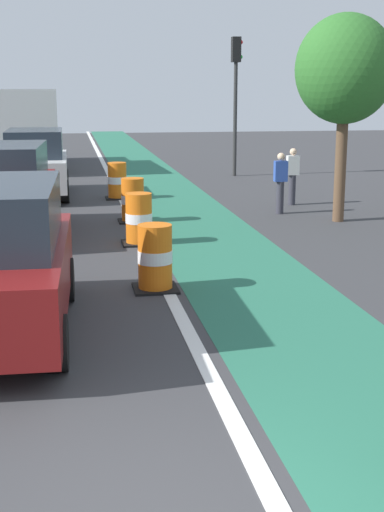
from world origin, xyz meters
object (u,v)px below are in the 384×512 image
object	(u,v)px
traffic_light_corner	(236,82)
pedestrian_crossing	(280,181)
parked_suv_second	(7,190)
traffic_barrel_back	(133,201)
parked_suv_third	(36,163)
traffic_barrel_mid	(139,219)
street_tree_sidewalk	(345,70)
pedestrian_waiting	(293,175)
delivery_truck_down_block	(26,124)
traffic_barrel_far	(117,181)
traffic_barrel_front	(155,258)

from	to	relation	value
traffic_light_corner	pedestrian_crossing	bearing A→B (deg)	-95.07
parked_suv_second	traffic_barrel_back	bearing A→B (deg)	21.89
parked_suv_third	traffic_barrel_mid	xyz separation A→B (m)	(2.41, -7.38, -0.50)
parked_suv_third	parked_suv_second	bearing A→B (deg)	-93.82
street_tree_sidewalk	pedestrian_waiting	bearing A→B (deg)	97.67
traffic_barrel_mid	pedestrian_crossing	bearing A→B (deg)	37.69
delivery_truck_down_block	traffic_light_corner	bearing A→B (deg)	-27.44
parked_suv_third	traffic_light_corner	xyz separation A→B (m)	(7.22, 4.19, 2.47)
traffic_barrel_far	pedestrian_waiting	xyz separation A→B (m)	(4.83, -2.04, 0.33)
traffic_barrel_front	traffic_barrel_mid	size ratio (longest dim) A/B	1.00
parked_suv_second	parked_suv_third	distance (m)	5.94
parked_suv_second	pedestrian_crossing	world-z (taller)	parked_suv_second
traffic_barrel_mid	traffic_light_corner	xyz separation A→B (m)	(4.81, 11.57, 2.97)
parked_suv_second	traffic_barrel_mid	world-z (taller)	parked_suv_second
traffic_barrel_front	traffic_barrel_far	bearing A→B (deg)	89.52
traffic_barrel_back	traffic_barrel_far	distance (m)	3.91
traffic_barrel_back	pedestrian_waiting	size ratio (longest dim) A/B	0.68
parked_suv_third	street_tree_sidewalk	size ratio (longest dim) A/B	0.92
traffic_barrel_mid	traffic_barrel_far	distance (m)	6.54
traffic_barrel_front	pedestrian_crossing	distance (m)	7.91
traffic_barrel_back	pedestrian_waiting	xyz separation A→B (m)	(4.72, 1.87, 0.33)
traffic_light_corner	pedestrian_waiting	world-z (taller)	traffic_light_corner
pedestrian_crossing	pedestrian_waiting	distance (m)	1.57
delivery_truck_down_block	pedestrian_waiting	world-z (taller)	delivery_truck_down_block
traffic_barrel_back	traffic_barrel_front	bearing A→B (deg)	-91.82
pedestrian_crossing	traffic_barrel_front	bearing A→B (deg)	-121.66
traffic_barrel_far	delivery_truck_down_block	bearing A→B (deg)	108.79
traffic_light_corner	street_tree_sidewalk	xyz separation A→B (m)	(0.38, -9.74, 0.17)
delivery_truck_down_block	street_tree_sidewalk	distance (m)	16.26
pedestrian_waiting	street_tree_sidewalk	bearing A→B (deg)	-82.33
parked_suv_third	pedestrian_waiting	bearing A→B (deg)	-21.67
traffic_barrel_front	traffic_barrel_mid	bearing A→B (deg)	88.57
parked_suv_second	street_tree_sidewalk	distance (m)	8.43
traffic_barrel_mid	traffic_barrel_far	world-z (taller)	same
traffic_barrel_front	traffic_barrel_back	xyz separation A→B (m)	(0.20, 6.22, 0.00)
parked_suv_third	traffic_barrel_back	bearing A→B (deg)	-62.05
traffic_barrel_mid	traffic_light_corner	world-z (taller)	traffic_light_corner
parked_suv_third	traffic_barrel_far	bearing A→B (deg)	-19.25
traffic_light_corner	pedestrian_waiting	distance (m)	7.55
traffic_barrel_far	pedestrian_waiting	world-z (taller)	pedestrian_waiting
delivery_truck_down_block	parked_suv_third	bearing A→B (deg)	-85.15
traffic_barrel_far	pedestrian_waiting	distance (m)	5.25
parked_suv_third	pedestrian_waiting	distance (m)	7.79
traffic_barrel_mid	delivery_truck_down_block	distance (m)	16.05
delivery_truck_down_block	pedestrian_crossing	distance (m)	14.49
parked_suv_third	traffic_barrel_front	world-z (taller)	parked_suv_third
traffic_light_corner	traffic_barrel_front	bearing A→B (deg)	-107.90
delivery_truck_down_block	pedestrian_crossing	size ratio (longest dim) A/B	4.79
traffic_barrel_front	street_tree_sidewalk	world-z (taller)	street_tree_sidewalk
parked_suv_second	street_tree_sidewalk	size ratio (longest dim) A/B	0.94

